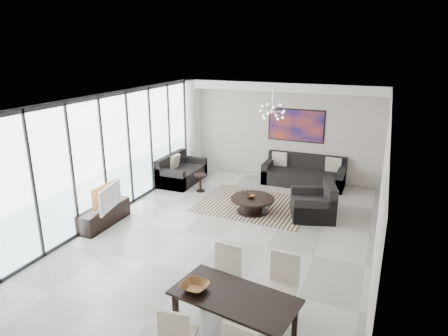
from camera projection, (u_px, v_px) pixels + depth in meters
The scene contains 19 objects.
room_shell at pixel (244, 177), 7.88m from camera, with size 6.00×9.00×2.90m.
window_wall at pixel (107, 158), 9.07m from camera, with size 0.37×8.95×2.90m.
soffit at pixel (280, 87), 11.45m from camera, with size 5.98×0.40×0.26m, color white.
painting at pixel (296, 125), 11.75m from camera, with size 1.68×0.04×0.98m, color #BD3E1A.
chandelier at pixel (272, 112), 9.87m from camera, with size 0.66×0.66×0.71m.
rug at pixel (255, 205), 10.23m from camera, with size 2.77×2.13×0.01m, color black.
coffee_table at pixel (252, 204), 9.74m from camera, with size 1.07×1.07×0.37m.
bowl_coffee at pixel (251, 196), 9.70m from camera, with size 0.21×0.21×0.06m, color brown.
sofa_main at pixel (304, 175), 11.67m from camera, with size 2.31×0.95×0.84m.
loveseat at pixel (181, 173), 11.87m from camera, with size 0.91×1.62×0.81m.
armchair at pixel (314, 206), 9.44m from camera, with size 1.22×1.25×0.85m.
side_table at pixel (200, 180), 11.09m from camera, with size 0.36×0.36×0.49m.
tv_console at pixel (104, 215), 9.07m from camera, with size 0.40×1.43×0.45m, color black.
television at pixel (106, 197), 8.80m from camera, with size 0.95×0.12×0.55m, color gray.
dining_table at pixel (234, 301), 5.41m from camera, with size 1.82×1.12×0.71m.
dining_chair_sw at pixel (177, 333), 4.98m from camera, with size 0.46×0.46×0.88m.
dining_chair_nw at pixel (225, 271), 6.25m from camera, with size 0.49×0.49×0.98m.
dining_chair_ne at pixel (283, 280), 5.98m from camera, with size 0.47×0.47×0.99m.
bowl_dining at pixel (195, 287), 5.51m from camera, with size 0.38×0.38×0.09m, color brown.
Camera 1 is at (2.91, -7.06, 3.97)m, focal length 32.00 mm.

